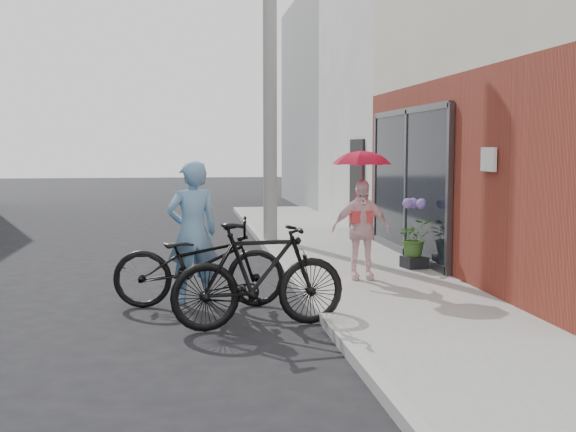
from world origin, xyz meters
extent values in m
plane|color=black|center=(0.00, 0.00, 0.00)|extent=(80.00, 80.00, 0.00)
cube|color=gray|center=(2.10, 2.00, 0.06)|extent=(2.20, 24.00, 0.12)
cube|color=#9E9E99|center=(0.94, 2.00, 0.06)|extent=(0.12, 24.00, 0.12)
cube|color=black|center=(3.16, 3.50, 1.36)|extent=(0.06, 3.80, 2.40)
cube|color=white|center=(3.16, 0.20, 1.82)|extent=(0.04, 0.40, 0.30)
cube|color=white|center=(7.20, 9.00, 3.50)|extent=(8.00, 6.00, 7.00)
cube|color=gray|center=(7.20, 16.00, 3.50)|extent=(8.00, 8.00, 7.00)
cylinder|color=#9E9E99|center=(1.10, 6.00, 3.50)|extent=(0.28, 0.28, 7.00)
imported|color=#709EC7|center=(-0.51, 0.70, 0.90)|extent=(0.75, 0.59, 1.80)
imported|color=black|center=(-0.43, 0.49, 0.55)|extent=(2.16, 0.90, 1.11)
imported|color=black|center=(0.19, -0.66, 0.58)|extent=(2.00, 0.83, 1.16)
imported|color=#FFD5D9|center=(1.85, 1.45, 0.82)|extent=(0.84, 0.40, 1.40)
imported|color=#E01A43|center=(1.85, 1.45, 1.86)|extent=(0.79, 0.79, 0.69)
cube|color=black|center=(2.89, 2.24, 0.21)|extent=(0.39, 0.39, 0.18)
imported|color=#3D6729|center=(2.89, 2.24, 0.59)|extent=(0.52, 0.45, 0.58)
camera|label=1|loc=(-0.59, -8.36, 1.96)|focal=45.00mm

